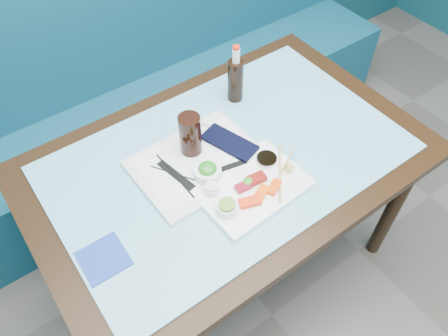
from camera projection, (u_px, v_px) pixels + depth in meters
booth_bench at (132, 107)px, 2.27m from camera, size 3.00×0.56×1.17m
dining_table at (228, 173)px, 1.61m from camera, size 1.40×0.90×0.75m
glass_top at (228, 157)px, 1.54m from camera, size 1.22×0.76×0.01m
sashimi_plate at (251, 187)px, 1.44m from camera, size 0.37×0.27×0.02m
salmon_left at (250, 202)px, 1.38m from camera, size 0.08×0.06×0.02m
salmon_mid at (261, 193)px, 1.40m from camera, size 0.07×0.06×0.02m
salmon_right at (274, 187)px, 1.42m from camera, size 0.07×0.05×0.01m
tuna_left at (243, 187)px, 1.42m from camera, size 0.05×0.04×0.02m
tuna_right at (257, 179)px, 1.44m from camera, size 0.07×0.05×0.02m
seaweed_garnish at (248, 182)px, 1.43m from camera, size 0.05×0.05×0.02m
ramekin_wasabi at (227, 208)px, 1.36m from camera, size 0.07×0.07×0.03m
wasabi_fill at (227, 205)px, 1.34m from camera, size 0.06×0.06×0.01m
ramekin_ginger at (212, 189)px, 1.41m from camera, size 0.05×0.05×0.02m
ginger_fill at (212, 186)px, 1.39m from camera, size 0.05×0.05×0.01m
soy_dish at (267, 160)px, 1.49m from camera, size 0.08×0.08×0.01m
soy_fill at (267, 158)px, 1.48m from camera, size 0.09×0.09×0.01m
lemon_wedge at (291, 167)px, 1.45m from camera, size 0.05×0.05×0.04m
chopstick_sleeve at (229, 167)px, 1.48m from camera, size 0.13×0.05×0.00m
wooden_chopstick_a at (280, 172)px, 1.46m from camera, size 0.17×0.20×0.01m
wooden_chopstick_b at (282, 171)px, 1.47m from camera, size 0.20×0.10×0.01m
serving_tray at (198, 163)px, 1.51m from camera, size 0.44×0.34×0.02m
paper_placemat at (198, 161)px, 1.50m from camera, size 0.40×0.29×0.00m
seaweed_bowl at (208, 173)px, 1.44m from camera, size 0.12×0.12×0.04m
seaweed_salad at (207, 168)px, 1.43m from camera, size 0.07×0.07×0.03m
cola_glass at (190, 135)px, 1.47m from camera, size 0.09×0.09×0.16m
navy_pouch at (229, 143)px, 1.55m from camera, size 0.14×0.22×0.02m
fork at (211, 127)px, 1.60m from camera, size 0.05×0.08×0.01m
black_chopstick_a at (175, 175)px, 1.46m from camera, size 0.01×0.23×0.01m
black_chopstick_b at (177, 174)px, 1.46m from camera, size 0.11×0.17×0.01m
tray_sleeve at (176, 175)px, 1.46m from camera, size 0.06×0.17×0.00m
cola_bottle_body at (235, 81)px, 1.67m from camera, size 0.08×0.08×0.17m
cola_bottle_neck at (236, 56)px, 1.58m from camera, size 0.04×0.04×0.06m
cola_bottle_cap at (236, 48)px, 1.55m from camera, size 0.03×0.03×0.01m
blue_napkin at (104, 258)px, 1.28m from camera, size 0.13×0.13×0.01m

